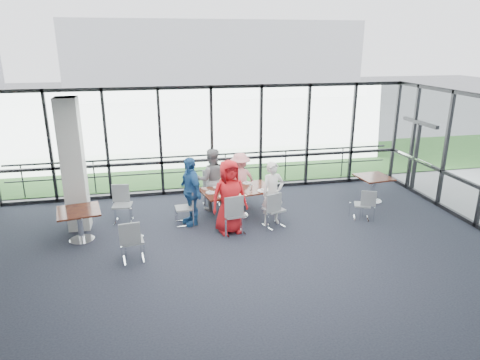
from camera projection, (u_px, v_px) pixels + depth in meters
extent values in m
cube|color=black|center=(250.00, 273.00, 8.51)|extent=(12.00, 10.00, 0.02)
cube|color=silver|center=(251.00, 113.00, 7.52)|extent=(12.00, 10.00, 0.04)
cube|color=white|center=(212.00, 140.00, 12.66)|extent=(12.00, 0.10, 3.20)
cube|color=black|center=(416.00, 158.00, 12.85)|extent=(0.12, 1.60, 2.10)
cube|color=silver|center=(73.00, 165.00, 10.09)|extent=(0.50, 0.50, 3.20)
cube|color=gray|center=(195.00, 152.00, 17.81)|extent=(80.00, 70.00, 0.02)
cube|color=#285623|center=(201.00, 164.00, 15.95)|extent=(80.00, 5.00, 0.01)
cube|color=silver|center=(212.00, 57.00, 38.13)|extent=(24.00, 10.00, 6.00)
cylinder|color=#2D2D33|center=(210.00, 170.00, 13.56)|extent=(12.00, 0.06, 0.06)
cube|color=#351210|center=(238.00, 190.00, 11.04)|extent=(2.00, 1.34, 0.04)
cylinder|color=silver|center=(238.00, 204.00, 11.16)|extent=(0.12, 0.12, 0.71)
cylinder|color=silver|center=(238.00, 216.00, 11.26)|extent=(0.56, 0.56, 0.03)
cube|color=#351210|center=(79.00, 211.00, 9.68)|extent=(1.07, 1.07, 0.04)
cylinder|color=silver|center=(80.00, 226.00, 9.79)|extent=(0.12, 0.12, 0.71)
cube|color=#351210|center=(374.00, 177.00, 12.08)|extent=(0.95, 0.95, 0.04)
cylinder|color=silver|center=(373.00, 190.00, 12.20)|extent=(0.12, 0.12, 0.71)
imported|color=red|center=(229.00, 197.00, 10.08)|extent=(0.96, 0.71, 1.80)
imported|color=white|center=(273.00, 193.00, 10.59)|extent=(0.65, 0.52, 1.61)
imported|color=gray|center=(212.00, 180.00, 11.48)|extent=(0.86, 0.57, 1.71)
imported|color=pink|center=(240.00, 179.00, 11.82)|extent=(1.09, 0.82, 1.51)
imported|color=#265C9C|center=(191.00, 191.00, 10.56)|extent=(0.85, 1.14, 1.74)
cylinder|color=white|center=(224.00, 196.00, 10.53)|extent=(0.25, 0.25, 0.01)
cylinder|color=white|center=(263.00, 191.00, 10.92)|extent=(0.27, 0.27, 0.01)
cylinder|color=white|center=(218.00, 187.00, 11.21)|extent=(0.26, 0.26, 0.01)
cylinder|color=white|center=(247.00, 183.00, 11.51)|extent=(0.24, 0.24, 0.01)
cylinder|color=white|center=(210.00, 193.00, 10.77)|extent=(0.24, 0.24, 0.01)
cylinder|color=white|center=(232.00, 190.00, 10.75)|extent=(0.07, 0.07, 0.15)
cylinder|color=white|center=(251.00, 187.00, 10.97)|extent=(0.07, 0.07, 0.14)
cylinder|color=white|center=(236.00, 184.00, 11.25)|extent=(0.07, 0.07, 0.15)
cylinder|color=white|center=(216.00, 192.00, 10.63)|extent=(0.06, 0.06, 0.13)
cube|color=silver|center=(240.00, 195.00, 10.59)|extent=(0.36, 0.30, 0.00)
cube|color=silver|center=(271.00, 189.00, 11.03)|extent=(0.32, 0.27, 0.00)
cube|color=silver|center=(236.00, 185.00, 11.36)|extent=(0.31, 0.35, 0.00)
cube|color=black|center=(237.00, 188.00, 11.08)|extent=(0.10, 0.07, 0.04)
cylinder|color=maroon|center=(237.00, 185.00, 11.06)|extent=(0.06, 0.06, 0.18)
cylinder|color=#1F7620|center=(240.00, 185.00, 11.07)|extent=(0.05, 0.05, 0.20)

